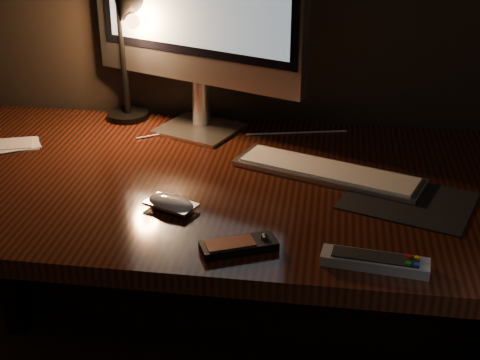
# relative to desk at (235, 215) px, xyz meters

# --- Properties ---
(desk) EXTENTS (1.60, 0.75, 0.75)m
(desk) POSITION_rel_desk_xyz_m (0.00, 0.00, 0.00)
(desk) COLOR #36160C
(desk) RESTS_ON ground
(keyboard) EXTENTS (0.44, 0.25, 0.02)m
(keyboard) POSITION_rel_desk_xyz_m (0.21, -0.02, 0.14)
(keyboard) COLOR silver
(keyboard) RESTS_ON desk
(mousepad) EXTENTS (0.30, 0.27, 0.00)m
(mousepad) POSITION_rel_desk_xyz_m (0.38, -0.12, 0.13)
(mousepad) COLOR black
(mousepad) RESTS_ON desk
(mouse) EXTENTS (0.12, 0.09, 0.02)m
(mouse) POSITION_rel_desk_xyz_m (-0.10, -0.22, 0.14)
(mouse) COLOR white
(mouse) RESTS_ON desk
(media_remote) EXTENTS (0.15, 0.10, 0.03)m
(media_remote) POSITION_rel_desk_xyz_m (0.06, -0.35, 0.14)
(media_remote) COLOR black
(media_remote) RESTS_ON desk
(tv_remote) EXTENTS (0.19, 0.07, 0.02)m
(tv_remote) POSITION_rel_desk_xyz_m (0.30, -0.37, 0.14)
(tv_remote) COLOR gray
(tv_remote) RESTS_ON desk
(papers) EXTENTS (0.15, 0.13, 0.01)m
(papers) POSITION_rel_desk_xyz_m (-0.55, 0.04, 0.13)
(papers) COLOR white
(papers) RESTS_ON desk
(desk_lamp) EXTENTS (0.17, 0.19, 0.38)m
(desk_lamp) POSITION_rel_desk_xyz_m (-0.31, 0.23, 0.38)
(desk_lamp) COLOR black
(desk_lamp) RESTS_ON desk
(cable) EXTENTS (0.50, 0.20, 0.00)m
(cable) POSITION_rel_desk_xyz_m (-0.01, 0.20, 0.13)
(cable) COLOR white
(cable) RESTS_ON desk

